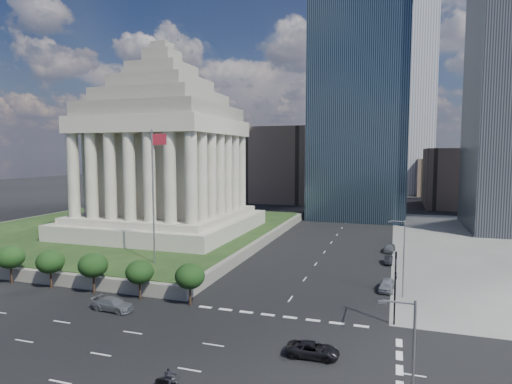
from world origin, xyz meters
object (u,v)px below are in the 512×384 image
at_px(pickup_truck, 313,350).
at_px(suv_grey, 113,304).
at_px(war_memorial, 164,139).
at_px(parked_sedan_mid, 389,260).
at_px(traffic_signal_ne, 395,282).
at_px(flagpole, 154,189).
at_px(parked_sedan_far, 389,248).
at_px(street_lamp_north, 402,254).
at_px(motorcycle_trail, 168,379).
at_px(street_lamp_south, 410,373).
at_px(parked_sedan_near, 387,285).

height_order(pickup_truck, suv_grey, suv_grey).
relative_size(war_memorial, pickup_truck, 8.15).
height_order(suv_grey, parked_sedan_mid, suv_grey).
distance_m(traffic_signal_ne, pickup_truck, 11.63).
height_order(flagpole, pickup_truck, flagpole).
distance_m(flagpole, pickup_truck, 35.27).
distance_m(suv_grey, parked_sedan_far, 51.19).
height_order(street_lamp_north, parked_sedan_mid, street_lamp_north).
distance_m(war_memorial, parked_sedan_mid, 50.39).
bearing_deg(street_lamp_north, motorcycle_trail, -121.83).
relative_size(war_memorial, parked_sedan_mid, 10.40).
xyz_separation_m(pickup_truck, motorcycle_trail, (-9.76, -8.83, 0.22)).
bearing_deg(street_lamp_south, parked_sedan_far, 91.84).
bearing_deg(street_lamp_north, parked_sedan_mid, 96.16).
bearing_deg(suv_grey, parked_sedan_near, -55.72).
relative_size(parked_sedan_mid, parked_sedan_far, 0.82).
relative_size(street_lamp_north, motorcycle_trail, 4.22).
height_order(street_lamp_north, pickup_truck, street_lamp_north).
bearing_deg(traffic_signal_ne, suv_grey, -172.65).
distance_m(war_memorial, parked_sedan_near, 54.10).
bearing_deg(parked_sedan_mid, parked_sedan_near, -88.79).
relative_size(pickup_truck, motorcycle_trail, 2.02).
relative_size(street_lamp_north, parked_sedan_mid, 2.67).
relative_size(flagpole, suv_grey, 3.86).
height_order(traffic_signal_ne, pickup_truck, traffic_signal_ne).
height_order(parked_sedan_near, parked_sedan_mid, parked_sedan_near).
height_order(street_lamp_north, suv_grey, street_lamp_north).
bearing_deg(flagpole, traffic_signal_ne, -16.71).
xyz_separation_m(flagpole, parked_sedan_far, (33.33, 26.89, -12.34)).
distance_m(traffic_signal_ne, parked_sedan_mid, 28.64).
height_order(war_memorial, suv_grey, war_memorial).
bearing_deg(suv_grey, street_lamp_south, -111.78).
bearing_deg(motorcycle_trail, street_lamp_south, -1.20).
bearing_deg(parked_sedan_mid, traffic_signal_ne, -86.76).
height_order(pickup_truck, motorcycle_trail, motorcycle_trail).
bearing_deg(parked_sedan_near, street_lamp_south, -82.67).
height_order(flagpole, traffic_signal_ne, flagpole).
distance_m(street_lamp_north, motorcycle_trail, 33.60).
relative_size(pickup_truck, parked_sedan_near, 1.03).
bearing_deg(street_lamp_south, pickup_truck, 123.92).
bearing_deg(street_lamp_north, street_lamp_south, -90.00).
xyz_separation_m(street_lamp_south, street_lamp_north, (0.00, 31.00, 0.00)).
xyz_separation_m(street_lamp_north, motorcycle_trail, (-17.54, -28.26, -4.78)).
bearing_deg(parked_sedan_near, war_memorial, 159.65).
xyz_separation_m(suv_grey, parked_sedan_far, (30.33, 41.24, 0.02)).
relative_size(parked_sedan_near, parked_sedan_mid, 1.24).
bearing_deg(parked_sedan_far, parked_sedan_near, -84.27).
relative_size(flagpole, traffic_signal_ne, 2.50).
xyz_separation_m(parked_sedan_near, motorcycle_trail, (-15.71, -30.49, 0.09)).
distance_m(traffic_signal_ne, parked_sedan_near, 14.29).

